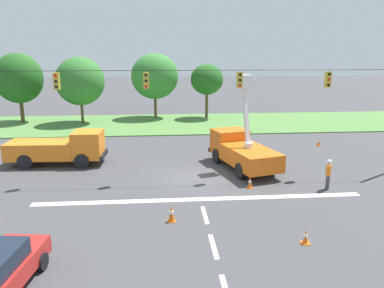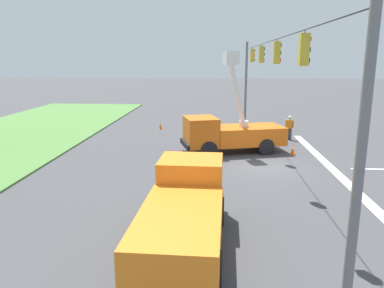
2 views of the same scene
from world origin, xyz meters
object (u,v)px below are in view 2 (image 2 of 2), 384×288
Objects in this scene: traffic_cone_lane_edge_a at (197,138)px; traffic_cone_mid_left at (293,149)px; utility_truck_bucket_lift at (229,132)px; traffic_cone_mid_right at (160,125)px; road_worker at (290,126)px; utility_truck_support_near at (185,211)px.

traffic_cone_mid_left is at bearing -116.00° from traffic_cone_lane_edge_a.
utility_truck_bucket_lift is 9.58m from traffic_cone_mid_right.
road_worker is 2.68× the size of traffic_cone_mid_left.
road_worker reaches higher than traffic_cone_lane_edge_a.
traffic_cone_mid_right is at bearing 35.24° from utility_truck_bucket_lift.
traffic_cone_mid_right is (8.11, 9.41, -0.01)m from traffic_cone_mid_left.
utility_truck_bucket_lift reaches higher than traffic_cone_lane_edge_a.
traffic_cone_lane_edge_a is at bearing -147.04° from traffic_cone_mid_right.
traffic_cone_mid_left is (-4.37, 0.60, -0.68)m from road_worker.
utility_truck_support_near is 10.08× the size of traffic_cone_mid_left.
utility_truck_bucket_lift is at bearing -8.40° from utility_truck_support_near.
road_worker reaches higher than traffic_cone_mid_right.
road_worker is (16.41, -6.34, -0.17)m from utility_truck_support_near.
utility_truck_support_near reaches higher than road_worker.
utility_truck_support_near is 9.62× the size of traffic_cone_lane_edge_a.
utility_truck_support_near is at bearing 171.60° from utility_truck_bucket_lift.
utility_truck_bucket_lift is 10.22× the size of traffic_cone_mid_left.
utility_truck_support_near is 3.77× the size of road_worker.
utility_truck_bucket_lift reaches higher than traffic_cone_mid_left.
road_worker is 10.71m from traffic_cone_mid_right.
utility_truck_support_near is at bearing -178.75° from traffic_cone_lane_edge_a.
traffic_cone_mid_right is at bearing 49.24° from traffic_cone_mid_left.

